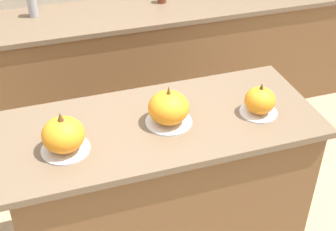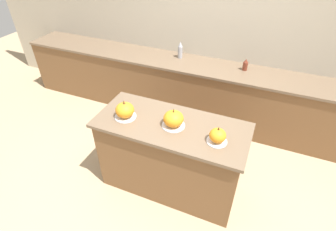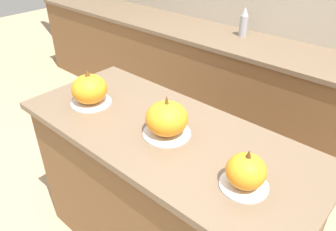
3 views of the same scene
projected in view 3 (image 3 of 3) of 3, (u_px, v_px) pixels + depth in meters
kitchen_island at (165, 198)px, 1.80m from camera, size 1.54×0.67×0.91m
back_counter at (279, 104)px, 2.70m from camera, size 6.00×0.60×0.89m
pumpkin_cake_left at (90, 90)px, 1.74m from camera, size 0.22×0.22×0.20m
pumpkin_cake_center at (167, 119)px, 1.49m from camera, size 0.23×0.23×0.20m
pumpkin_cake_right at (246, 172)px, 1.21m from camera, size 0.19×0.19×0.17m
bottle_tall at (244, 22)px, 2.75m from camera, size 0.07×0.07×0.24m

